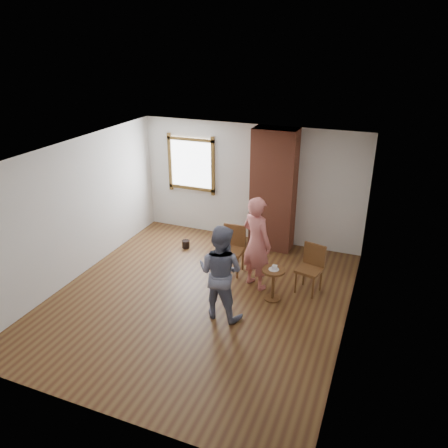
{
  "coord_description": "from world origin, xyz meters",
  "views": [
    {
      "loc": [
        2.83,
        -5.91,
        4.3
      ],
      "look_at": [
        0.16,
        0.8,
        1.15
      ],
      "focal_mm": 35.0,
      "sensor_mm": 36.0,
      "label": 1
    }
  ],
  "objects_px": {
    "dining_chair_left": "(233,246)",
    "side_table": "(273,279)",
    "man": "(221,272)",
    "stoneware_crock": "(235,237)",
    "person_pink": "(257,243)",
    "dining_chair_right": "(311,266)"
  },
  "relations": [
    {
      "from": "side_table",
      "to": "man",
      "type": "distance_m",
      "value": 1.09
    },
    {
      "from": "dining_chair_left",
      "to": "man",
      "type": "xyz_separation_m",
      "value": [
        0.34,
        -1.46,
        0.28
      ]
    },
    {
      "from": "dining_chair_right",
      "to": "person_pink",
      "type": "bearing_deg",
      "value": -153.78
    },
    {
      "from": "stoneware_crock",
      "to": "dining_chair_right",
      "type": "xyz_separation_m",
      "value": [
        1.89,
        -1.18,
        0.28
      ]
    },
    {
      "from": "man",
      "to": "person_pink",
      "type": "bearing_deg",
      "value": -97.02
    },
    {
      "from": "stoneware_crock",
      "to": "dining_chair_left",
      "type": "height_order",
      "value": "dining_chair_left"
    },
    {
      "from": "dining_chair_left",
      "to": "side_table",
      "type": "xyz_separation_m",
      "value": [
        1.02,
        -0.7,
        -0.12
      ]
    },
    {
      "from": "stoneware_crock",
      "to": "man",
      "type": "bearing_deg",
      "value": -74.95
    },
    {
      "from": "side_table",
      "to": "person_pink",
      "type": "bearing_deg",
      "value": 141.84
    },
    {
      "from": "man",
      "to": "person_pink",
      "type": "relative_size",
      "value": 0.92
    },
    {
      "from": "stoneware_crock",
      "to": "side_table",
      "type": "height_order",
      "value": "side_table"
    },
    {
      "from": "stoneware_crock",
      "to": "man",
      "type": "xyz_separation_m",
      "value": [
        0.67,
        -2.49,
        0.6
      ]
    },
    {
      "from": "person_pink",
      "to": "side_table",
      "type": "bearing_deg",
      "value": 169.47
    },
    {
      "from": "person_pink",
      "to": "dining_chair_left",
      "type": "bearing_deg",
      "value": -4.23
    },
    {
      "from": "stoneware_crock",
      "to": "dining_chair_left",
      "type": "relative_size",
      "value": 0.45
    },
    {
      "from": "dining_chair_left",
      "to": "stoneware_crock",
      "type": "bearing_deg",
      "value": 104.79
    },
    {
      "from": "dining_chair_left",
      "to": "side_table",
      "type": "relative_size",
      "value": 1.57
    },
    {
      "from": "dining_chair_right",
      "to": "man",
      "type": "height_order",
      "value": "man"
    },
    {
      "from": "stoneware_crock",
      "to": "dining_chair_left",
      "type": "xyz_separation_m",
      "value": [
        0.33,
        -1.03,
        0.31
      ]
    },
    {
      "from": "dining_chair_left",
      "to": "person_pink",
      "type": "bearing_deg",
      "value": -34.85
    },
    {
      "from": "stoneware_crock",
      "to": "person_pink",
      "type": "relative_size",
      "value": 0.24
    },
    {
      "from": "dining_chair_left",
      "to": "side_table",
      "type": "height_order",
      "value": "dining_chair_left"
    }
  ]
}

